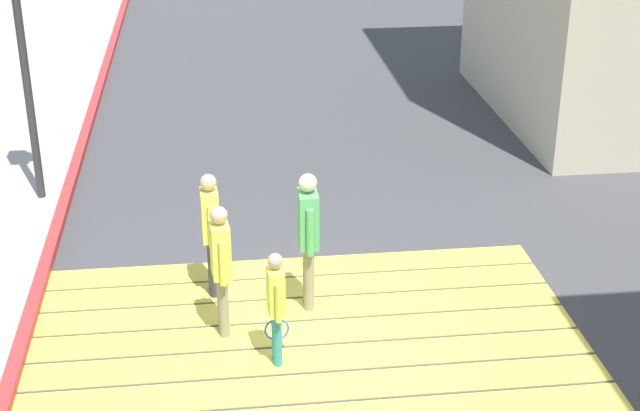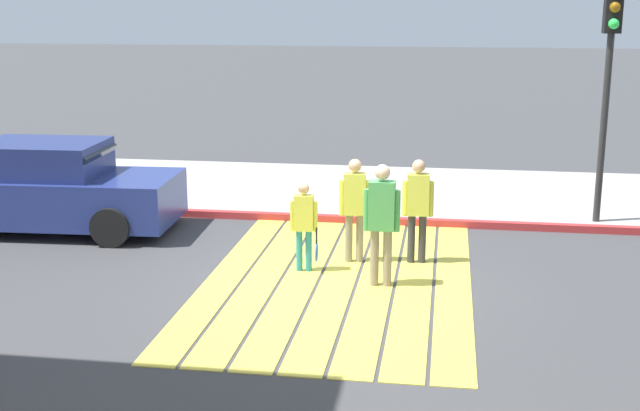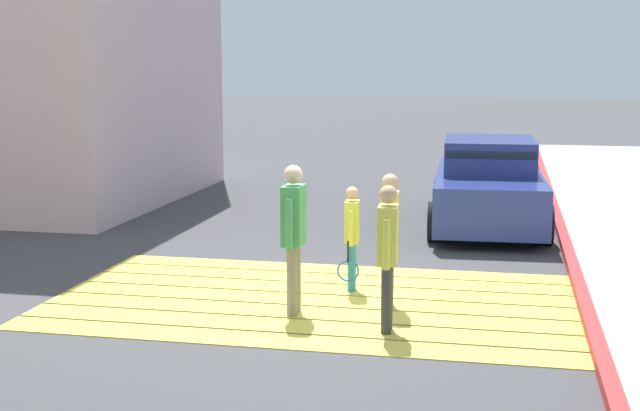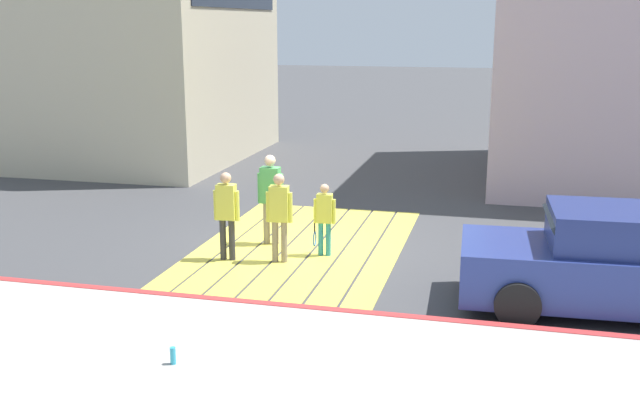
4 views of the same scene
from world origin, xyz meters
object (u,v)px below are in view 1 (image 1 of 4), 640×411
object	(u,v)px
traffic_light_corner	(18,5)
pedestrian_adult_trailing	(211,226)
pedestrian_adult_side	(221,261)
pedestrian_child_with_racket	(276,302)
pedestrian_adult_lead	(308,231)

from	to	relation	value
traffic_light_corner	pedestrian_adult_trailing	world-z (taller)	traffic_light_corner
traffic_light_corner	pedestrian_adult_side	distance (m)	5.25
pedestrian_child_with_racket	pedestrian_adult_trailing	bearing A→B (deg)	112.35
pedestrian_adult_trailing	traffic_light_corner	bearing A→B (deg)	129.36
pedestrian_adult_lead	pedestrian_adult_side	world-z (taller)	pedestrian_adult_lead
pedestrian_adult_lead	pedestrian_adult_trailing	world-z (taller)	pedestrian_adult_lead
pedestrian_adult_lead	pedestrian_adult_trailing	size ratio (longest dim) A/B	1.08
traffic_light_corner	pedestrian_adult_lead	size ratio (longest dim) A/B	2.41
pedestrian_adult_lead	pedestrian_adult_side	xyz separation A→B (m)	(-1.05, -0.50, -0.08)
pedestrian_adult_side	traffic_light_corner	bearing A→B (deg)	123.09
pedestrian_adult_trailing	pedestrian_child_with_racket	bearing A→B (deg)	-67.65
pedestrian_adult_trailing	pedestrian_adult_side	world-z (taller)	same
pedestrian_adult_side	pedestrian_child_with_racket	world-z (taller)	pedestrian_adult_side
pedestrian_adult_trailing	pedestrian_child_with_racket	distance (m)	1.78
pedestrian_adult_side	pedestrian_child_with_racket	xyz separation A→B (m)	(0.57, -0.68, -0.18)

